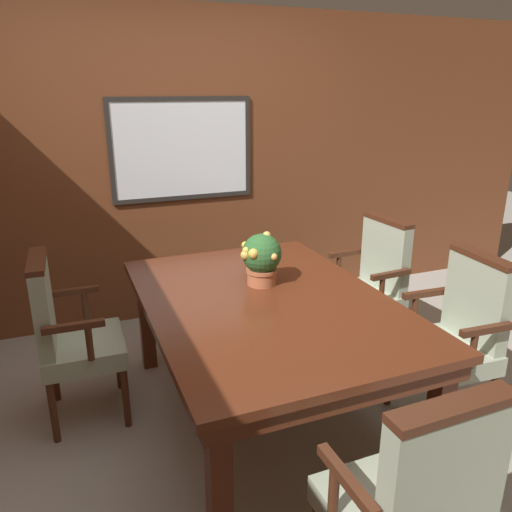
# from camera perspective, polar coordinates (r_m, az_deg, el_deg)

# --- Properties ---
(ground_plane) EXTENTS (14.00, 14.00, 0.00)m
(ground_plane) POSITION_cam_1_polar(r_m,az_deg,el_deg) (2.99, 0.31, -19.47)
(ground_plane) COLOR #A39E93
(wall_back) EXTENTS (7.20, 0.08, 2.45)m
(wall_back) POSITION_cam_1_polar(r_m,az_deg,el_deg) (4.10, -9.14, 9.74)
(wall_back) COLOR brown
(wall_back) RESTS_ON ground_plane
(dining_table) EXTENTS (1.29, 1.83, 0.75)m
(dining_table) POSITION_cam_1_polar(r_m,az_deg,el_deg) (2.78, 1.15, -6.57)
(dining_table) COLOR #562614
(dining_table) RESTS_ON ground_plane
(chair_head_near) EXTENTS (0.53, 0.45, 1.00)m
(chair_head_near) POSITION_cam_1_polar(r_m,az_deg,el_deg) (1.91, 17.63, -25.07)
(chair_head_near) COLOR #472314
(chair_head_near) RESTS_ON ground_plane
(chair_right_far) EXTENTS (0.48, 0.55, 1.00)m
(chair_right_far) POSITION_cam_1_polar(r_m,az_deg,el_deg) (3.63, 12.99, -2.80)
(chair_right_far) COLOR #472314
(chair_right_far) RESTS_ON ground_plane
(chair_left_far) EXTENTS (0.46, 0.54, 1.00)m
(chair_left_far) POSITION_cam_1_polar(r_m,az_deg,el_deg) (3.02, -20.68, -8.09)
(chair_left_far) COLOR #472314
(chair_left_far) RESTS_ON ground_plane
(chair_right_near) EXTENTS (0.47, 0.55, 1.00)m
(chair_right_near) POSITION_cam_1_polar(r_m,az_deg,el_deg) (3.04, 21.94, -8.06)
(chair_right_near) COLOR #472314
(chair_right_near) RESTS_ON ground_plane
(potted_plant) EXTENTS (0.25, 0.24, 0.32)m
(potted_plant) POSITION_cam_1_polar(r_m,az_deg,el_deg) (2.89, 0.62, -0.20)
(potted_plant) COLOR #B2603D
(potted_plant) RESTS_ON dining_table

